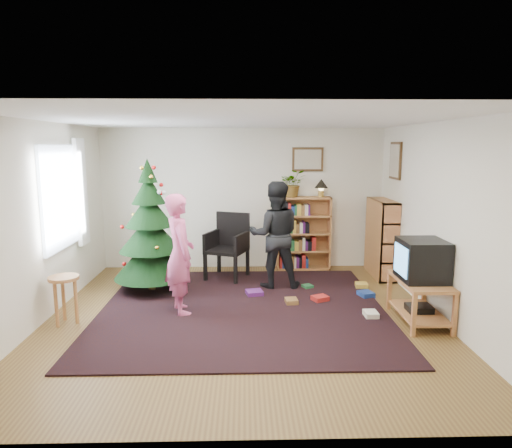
{
  "coord_description": "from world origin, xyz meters",
  "views": [
    {
      "loc": [
        0.03,
        -5.61,
        2.2
      ],
      "look_at": [
        0.19,
        0.72,
        1.1
      ],
      "focal_mm": 32.0,
      "sensor_mm": 36.0,
      "label": 1
    }
  ],
  "objects_px": {
    "potted_plant": "(293,183)",
    "bookshelf_back": "(303,232)",
    "crt_tv": "(422,260)",
    "picture_right": "(396,161)",
    "picture_back": "(308,159)",
    "armchair": "(227,243)",
    "table_lamp": "(321,185)",
    "stool": "(64,287)",
    "christmas_tree": "(150,237)",
    "bookshelf_right": "(381,237)",
    "person_standing": "(180,254)",
    "person_by_chair": "(275,235)",
    "tv_stand": "(420,297)"
  },
  "relations": [
    {
      "from": "tv_stand",
      "to": "crt_tv",
      "type": "distance_m",
      "value": 0.47
    },
    {
      "from": "tv_stand",
      "to": "potted_plant",
      "type": "relative_size",
      "value": 2.03
    },
    {
      "from": "potted_plant",
      "to": "bookshelf_back",
      "type": "bearing_deg",
      "value": 0.0
    },
    {
      "from": "armchair",
      "to": "person_standing",
      "type": "bearing_deg",
      "value": -86.85
    },
    {
      "from": "person_by_chair",
      "to": "tv_stand",
      "type": "bearing_deg",
      "value": 139.63
    },
    {
      "from": "picture_back",
      "to": "potted_plant",
      "type": "distance_m",
      "value": 0.51
    },
    {
      "from": "stool",
      "to": "table_lamp",
      "type": "distance_m",
      "value": 4.48
    },
    {
      "from": "bookshelf_back",
      "to": "armchair",
      "type": "height_order",
      "value": "bookshelf_back"
    },
    {
      "from": "picture_back",
      "to": "bookshelf_back",
      "type": "distance_m",
      "value": 1.29
    },
    {
      "from": "person_by_chair",
      "to": "christmas_tree",
      "type": "bearing_deg",
      "value": 4.67
    },
    {
      "from": "picture_back",
      "to": "christmas_tree",
      "type": "bearing_deg",
      "value": -152.37
    },
    {
      "from": "christmas_tree",
      "to": "bookshelf_right",
      "type": "bearing_deg",
      "value": 10.96
    },
    {
      "from": "bookshelf_right",
      "to": "picture_right",
      "type": "bearing_deg",
      "value": -130.88
    },
    {
      "from": "picture_back",
      "to": "bookshelf_back",
      "type": "xyz_separation_m",
      "value": [
        -0.07,
        -0.14,
        -1.29
      ]
    },
    {
      "from": "picture_back",
      "to": "picture_right",
      "type": "bearing_deg",
      "value": -28.69
    },
    {
      "from": "person_standing",
      "to": "table_lamp",
      "type": "distance_m",
      "value": 3.15
    },
    {
      "from": "person_by_chair",
      "to": "crt_tv",
      "type": "bearing_deg",
      "value": 139.59
    },
    {
      "from": "person_standing",
      "to": "stool",
      "type": "bearing_deg",
      "value": 82.53
    },
    {
      "from": "bookshelf_back",
      "to": "tv_stand",
      "type": "bearing_deg",
      "value": -65.86
    },
    {
      "from": "picture_right",
      "to": "person_standing",
      "type": "bearing_deg",
      "value": -154.76
    },
    {
      "from": "bookshelf_right",
      "to": "armchair",
      "type": "height_order",
      "value": "bookshelf_right"
    },
    {
      "from": "bookshelf_back",
      "to": "table_lamp",
      "type": "distance_m",
      "value": 0.9
    },
    {
      "from": "bookshelf_right",
      "to": "crt_tv",
      "type": "bearing_deg",
      "value": 176.61
    },
    {
      "from": "picture_back",
      "to": "armchair",
      "type": "bearing_deg",
      "value": -156.17
    },
    {
      "from": "bookshelf_right",
      "to": "picture_back",
      "type": "bearing_deg",
      "value": 62.93
    },
    {
      "from": "christmas_tree",
      "to": "armchair",
      "type": "height_order",
      "value": "christmas_tree"
    },
    {
      "from": "picture_back",
      "to": "crt_tv",
      "type": "height_order",
      "value": "picture_back"
    },
    {
      "from": "person_by_chair",
      "to": "table_lamp",
      "type": "height_order",
      "value": "person_by_chair"
    },
    {
      "from": "bookshelf_right",
      "to": "stool",
      "type": "relative_size",
      "value": 2.14
    },
    {
      "from": "potted_plant",
      "to": "table_lamp",
      "type": "bearing_deg",
      "value": 0.0
    },
    {
      "from": "stool",
      "to": "picture_back",
      "type": "bearing_deg",
      "value": 38.1
    },
    {
      "from": "picture_right",
      "to": "potted_plant",
      "type": "xyz_separation_m",
      "value": [
        -1.6,
        0.59,
        -0.41
      ]
    },
    {
      "from": "bookshelf_right",
      "to": "person_by_chair",
      "type": "bearing_deg",
      "value": 107.58
    },
    {
      "from": "table_lamp",
      "to": "picture_back",
      "type": "bearing_deg",
      "value": 149.52
    },
    {
      "from": "picture_back",
      "to": "tv_stand",
      "type": "xyz_separation_m",
      "value": [
        1.07,
        -2.68,
        -1.62
      ]
    },
    {
      "from": "picture_back",
      "to": "table_lamp",
      "type": "bearing_deg",
      "value": -30.48
    },
    {
      "from": "crt_tv",
      "to": "armchair",
      "type": "relative_size",
      "value": 0.53
    },
    {
      "from": "crt_tv",
      "to": "armchair",
      "type": "distance_m",
      "value": 3.23
    },
    {
      "from": "crt_tv",
      "to": "picture_right",
      "type": "bearing_deg",
      "value": 82.49
    },
    {
      "from": "picture_right",
      "to": "stool",
      "type": "relative_size",
      "value": 0.99
    },
    {
      "from": "picture_right",
      "to": "crt_tv",
      "type": "xyz_separation_m",
      "value": [
        -0.26,
        -1.96,
        -1.15
      ]
    },
    {
      "from": "table_lamp",
      "to": "potted_plant",
      "type": "bearing_deg",
      "value": 180.0
    },
    {
      "from": "table_lamp",
      "to": "person_standing",
      "type": "bearing_deg",
      "value": -135.73
    },
    {
      "from": "potted_plant",
      "to": "table_lamp",
      "type": "xyz_separation_m",
      "value": [
        0.5,
        0.0,
        -0.03
      ]
    },
    {
      "from": "armchair",
      "to": "picture_back",
      "type": "bearing_deg",
      "value": 45.43
    },
    {
      "from": "stool",
      "to": "potted_plant",
      "type": "distance_m",
      "value": 4.1
    },
    {
      "from": "christmas_tree",
      "to": "table_lamp",
      "type": "xyz_separation_m",
      "value": [
        2.77,
        1.2,
        0.67
      ]
    },
    {
      "from": "picture_back",
      "to": "stool",
      "type": "height_order",
      "value": "picture_back"
    },
    {
      "from": "bookshelf_back",
      "to": "table_lamp",
      "type": "bearing_deg",
      "value": 0.0
    },
    {
      "from": "table_lamp",
      "to": "stool",
      "type": "bearing_deg",
      "value": -145.16
    }
  ]
}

